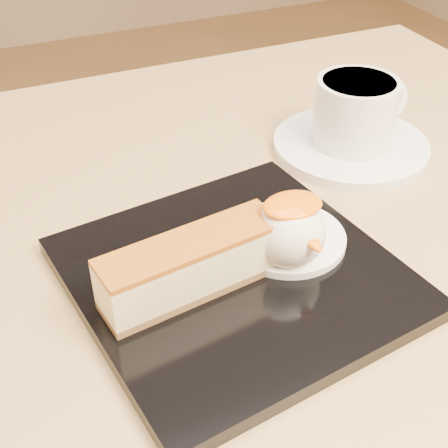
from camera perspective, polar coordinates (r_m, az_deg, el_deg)
name	(u,v)px	position (r m, az deg, el deg)	size (l,w,h in m)	color
table	(276,395)	(0.59, 4.78, -15.29)	(0.80, 0.80, 0.72)	black
dessert_plate	(235,276)	(0.46, 1.02, -4.81)	(0.22, 0.22, 0.01)	black
cheesecake	(192,265)	(0.42, -2.97, -3.78)	(0.13, 0.05, 0.04)	brown
cream_smear	(287,238)	(0.48, 5.74, -1.26)	(0.09, 0.09, 0.01)	white
ice_cream_scoop	(290,232)	(0.45, 6.01, -0.75)	(0.05, 0.05, 0.05)	white
mango_sauce	(293,205)	(0.44, 6.30, 1.74)	(0.04, 0.03, 0.01)	orange
mint_sprig	(238,225)	(0.48, 1.31, -0.11)	(0.03, 0.02, 0.00)	#2A8039
saucer	(350,146)	(0.62, 11.48, 7.03)	(0.15, 0.15, 0.01)	white
coffee_cup	(357,110)	(0.61, 12.05, 10.13)	(0.10, 0.08, 0.06)	white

